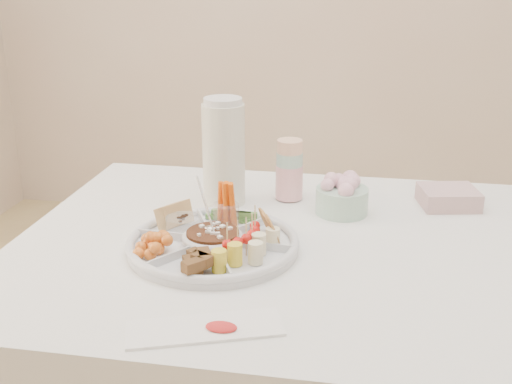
# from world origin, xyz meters

# --- Properties ---
(party_tray) EXTENTS (0.41, 0.41, 0.04)m
(party_tray) POSITION_xyz_m (-0.29, -0.07, 0.78)
(party_tray) COLOR white
(party_tray) RESTS_ON dining_table
(bean_dip) EXTENTS (0.13, 0.13, 0.04)m
(bean_dip) POSITION_xyz_m (-0.29, -0.07, 0.79)
(bean_dip) COLOR black
(bean_dip) RESTS_ON party_tray
(tortillas) EXTENTS (0.11, 0.11, 0.06)m
(tortillas) POSITION_xyz_m (-0.17, -0.02, 0.80)
(tortillas) COLOR #A87427
(tortillas) RESTS_ON party_tray
(carrot_cucumber) EXTENTS (0.13, 0.13, 0.11)m
(carrot_cucumber) POSITION_xyz_m (-0.28, 0.06, 0.82)
(carrot_cucumber) COLOR #F25E0C
(carrot_cucumber) RESTS_ON party_tray
(pita_raisins) EXTENTS (0.12, 0.12, 0.06)m
(pita_raisins) POSITION_xyz_m (-0.39, -0.00, 0.80)
(pita_raisins) COLOR tan
(pita_raisins) RESTS_ON party_tray
(cherries) EXTENTS (0.13, 0.13, 0.05)m
(cherries) POSITION_xyz_m (-0.40, -0.13, 0.79)
(cherries) COLOR #E65A10
(cherries) RESTS_ON party_tray
(granola_chunks) EXTENTS (0.12, 0.12, 0.05)m
(granola_chunks) POSITION_xyz_m (-0.30, -0.20, 0.79)
(granola_chunks) COLOR brown
(granola_chunks) RESTS_ON party_tray
(banana_tomato) EXTENTS (0.11, 0.11, 0.08)m
(banana_tomato) POSITION_xyz_m (-0.18, -0.15, 0.82)
(banana_tomato) COLOR #DBD17E
(banana_tomato) RESTS_ON party_tray
(cup_stack) EXTENTS (0.08, 0.08, 0.20)m
(cup_stack) POSITION_xyz_m (-0.16, 0.28, 0.86)
(cup_stack) COLOR silver
(cup_stack) RESTS_ON dining_table
(thermos) EXTENTS (0.13, 0.13, 0.29)m
(thermos) POSITION_xyz_m (-0.33, 0.23, 0.90)
(thermos) COLOR silver
(thermos) RESTS_ON dining_table
(flower_bowl) EXTENTS (0.17, 0.17, 0.10)m
(flower_bowl) POSITION_xyz_m (-0.02, 0.20, 0.81)
(flower_bowl) COLOR silver
(flower_bowl) RESTS_ON dining_table
(napkin_stack) EXTENTS (0.17, 0.15, 0.05)m
(napkin_stack) POSITION_xyz_m (0.26, 0.31, 0.78)
(napkin_stack) COLOR #CAA1A2
(napkin_stack) RESTS_ON dining_table
(placemat) EXTENTS (0.29, 0.18, 0.01)m
(placemat) POSITION_xyz_m (-0.22, -0.40, 0.76)
(placemat) COLOR white
(placemat) RESTS_ON dining_table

